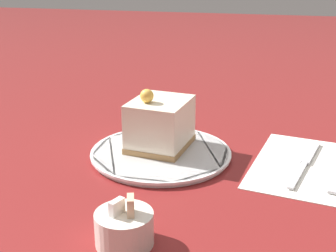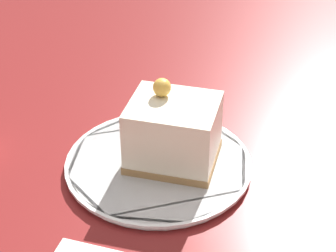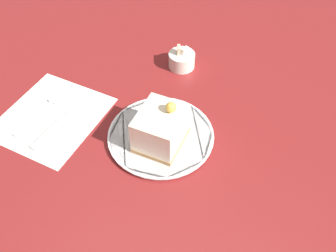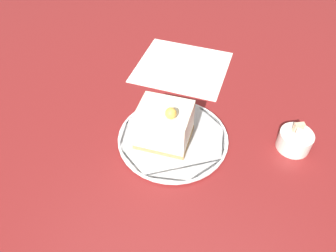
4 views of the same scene
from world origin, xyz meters
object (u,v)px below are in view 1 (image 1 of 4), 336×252
object	(u,v)px
plate	(161,153)
knife	(307,159)
sugar_bowl	(124,228)
cake_slice	(159,125)

from	to	relation	value
plate	knife	size ratio (longest dim) A/B	1.23
plate	sugar_bowl	world-z (taller)	sugar_bowl
cake_slice	knife	size ratio (longest dim) A/B	0.63
knife	sugar_bowl	size ratio (longest dim) A/B	2.77
plate	cake_slice	size ratio (longest dim) A/B	1.97
plate	sugar_bowl	xyz separation A→B (m)	(-0.02, 0.25, 0.01)
sugar_bowl	plate	bearing A→B (deg)	-85.82
knife	sugar_bowl	xyz separation A→B (m)	(0.22, 0.28, 0.02)
cake_slice	knife	xyz separation A→B (m)	(-0.24, -0.02, -0.05)
plate	sugar_bowl	distance (m)	0.25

